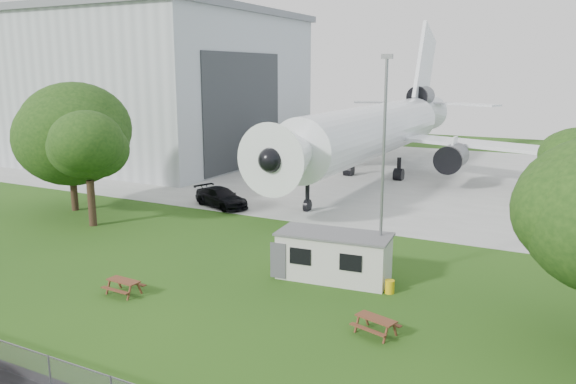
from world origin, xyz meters
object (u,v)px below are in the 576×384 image
at_px(hangar, 122,85).
at_px(site_cabin, 334,256).
at_px(picnic_east, 375,334).
at_px(airliner, 377,128).
at_px(picnic_west, 124,294).

bearing_deg(hangar, site_cabin, -34.92).
bearing_deg(hangar, picnic_east, -36.80).
bearing_deg(hangar, airliner, -0.22).
xyz_separation_m(hangar, picnic_west, (35.04, -37.61, -9.41)).
relative_size(hangar, picnic_west, 23.89).
bearing_deg(airliner, picnic_east, -71.36).
bearing_deg(hangar, picnic_west, -47.03).
height_order(hangar, airliner, hangar).
relative_size(airliner, picnic_east, 26.52).
bearing_deg(site_cabin, hangar, 145.08).
bearing_deg(site_cabin, picnic_west, -141.33).
relative_size(hangar, picnic_east, 23.89).
bearing_deg(airliner, picnic_west, -91.42).
distance_m(hangar, airliner, 36.21).
relative_size(site_cabin, picnic_west, 3.82).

